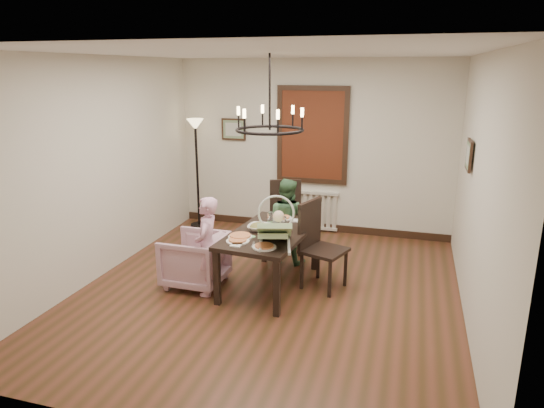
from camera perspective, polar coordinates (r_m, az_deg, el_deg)
The scene contains 17 objects.
room_shell at distance 5.90m, azimuth 0.53°, elevation 3.58°, with size 4.51×5.00×2.81m.
dining_table at distance 5.95m, azimuth -0.26°, elevation -4.03°, with size 1.00×1.60×0.71m.
chair_far at distance 7.10m, azimuth 1.68°, elevation -1.59°, with size 0.47×0.47×1.06m, color black, non-canonical shape.
chair_right at distance 5.96m, azimuth 6.20°, elevation -4.90°, with size 0.48×0.48×1.10m, color black, non-canonical shape.
armchair at distance 6.17m, azimuth -9.06°, elevation -6.49°, with size 0.71×0.73×0.66m, color #C99AA8.
elderly_woman at distance 5.85m, azimuth -7.62°, elevation -5.89°, with size 0.36×0.24×1.00m, color #DC9BB9.
seated_man at distance 6.75m, azimuth 1.65°, elevation -2.82°, with size 0.48×0.38×0.99m, color #406C43.
baby_bouncer at distance 5.42m, azimuth 0.33°, elevation -2.90°, with size 0.43×0.60×0.39m, color #A6C98B, non-canonical shape.
salad_bowl at distance 5.95m, azimuth -1.46°, elevation -2.74°, with size 0.35×0.35×0.09m, color white.
pizza_platter at distance 5.71m, azimuth -3.76°, elevation -3.82°, with size 0.28×0.28×0.04m, color tan.
drinking_glass at distance 6.05m, azimuth 0.42°, elevation -2.09°, with size 0.08×0.08×0.16m, color silver.
window_blinds at distance 7.87m, azimuth 4.76°, elevation 8.05°, with size 1.00×0.03×1.40m, color maroon.
radiator at distance 8.14m, azimuth 4.59°, elevation -0.68°, with size 0.92×0.12×0.62m, color silver, non-canonical shape.
picture_back at distance 8.25m, azimuth -4.54°, elevation 8.76°, with size 0.42×0.03×0.36m, color black.
picture_right at distance 6.19m, azimuth 22.17°, elevation 5.36°, with size 0.42×0.03×0.36m, color black.
floor_lamp at distance 8.29m, azimuth -8.78°, elevation 3.41°, with size 0.30×0.30×1.80m, color black, non-canonical shape.
chandelier at distance 5.65m, azimuth -0.27°, elevation 8.71°, with size 0.80×0.80×0.04m, color black.
Camera 1 is at (1.58, -5.18, 2.63)m, focal length 32.00 mm.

